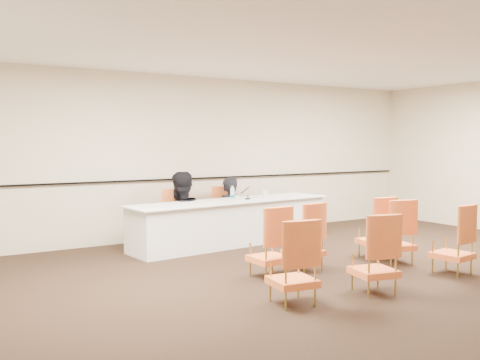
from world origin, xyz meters
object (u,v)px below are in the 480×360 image
object	(u,v)px
coffee_cup	(265,194)
panelist_main_chair	(228,212)
drinking_glass	(237,198)
aud_chair_front_left	(269,242)
aud_chair_back_mid	(374,253)
microphone	(248,192)
panelist_main	(228,221)
aud_chair_back_left	(293,261)
panelist_second_chair	(180,217)
aud_chair_front_mid	(304,236)
panel_table	(232,222)
panelist_second	(180,224)
aud_chair_front_right	(395,231)
water_bottle	(232,193)
aud_chair_back_right	(452,239)
aud_chair_extra	(376,227)

from	to	relation	value
coffee_cup	panelist_main_chair	bearing A→B (deg)	121.81
drinking_glass	aud_chair_front_left	distance (m)	2.30
aud_chair_back_mid	microphone	bearing A→B (deg)	95.15
panelist_main	aud_chair_back_left	bearing A→B (deg)	58.52
microphone	panelist_second_chair	bearing A→B (deg)	132.79
microphone	coffee_cup	size ratio (longest dim) A/B	1.83
microphone	drinking_glass	size ratio (longest dim) A/B	2.59
aud_chair_front_mid	panelist_main_chair	bearing A→B (deg)	72.59
panel_table	aud_chair_back_mid	xyz separation A→B (m)	(-0.14, -3.48, 0.09)
panel_table	aud_chair_back_mid	bearing A→B (deg)	-98.06
panel_table	panelist_second	bearing A→B (deg)	141.32
aud_chair_front_left	aud_chair_front_right	distance (m)	2.08
water_bottle	drinking_glass	xyz separation A→B (m)	(0.02, -0.12, -0.07)
aud_chair_front_right	panel_table	bearing A→B (deg)	131.03
panel_table	aud_chair_back_mid	size ratio (longest dim) A/B	4.04
water_bottle	aud_chair_back_left	xyz separation A→B (m)	(-1.24, -3.32, -0.42)
aud_chair_back_right	aud_chair_back_mid	bearing A→B (deg)	175.51
panelist_main	coffee_cup	size ratio (longest dim) A/B	11.58
panelist_main	aud_chair_back_right	world-z (taller)	panelist_main
panelist_second	aud_chair_extra	size ratio (longest dim) A/B	1.94
aud_chair_front_mid	aud_chair_extra	bearing A→B (deg)	-6.64
panelist_second	panelist_second_chair	world-z (taller)	panelist_second
panelist_second	aud_chair_back_mid	xyz separation A→B (m)	(0.62, -3.97, 0.13)
panelist_second	aud_chair_back_right	xyz separation A→B (m)	(2.21, -3.87, 0.13)
panelist_second	panel_table	bearing A→B (deg)	133.09
aud_chair_back_right	aud_chair_extra	xyz separation A→B (m)	(-0.13, 1.26, 0.00)
aud_chair_back_mid	panel_table	bearing A→B (deg)	100.49
panel_table	panelist_main	distance (m)	0.67
panelist_main	aud_chair_front_left	distance (m)	3.04
panelist_second_chair	aud_chair_front_left	distance (m)	2.74
panelist_second_chair	aud_chair_extra	xyz separation A→B (m)	(2.08, -2.61, 0.00)
panelist_second	aud_chair_front_left	xyz separation A→B (m)	(-0.02, -2.74, 0.13)
aud_chair_back_left	aud_chair_extra	distance (m)	2.81
water_bottle	aud_chair_back_left	size ratio (longest dim) A/B	0.26
microphone	aud_chair_extra	bearing A→B (deg)	-87.07
panelist_main	aud_chair_front_right	xyz separation A→B (m)	(1.00, -3.12, 0.16)
aud_chair_extra	panelist_main	bearing A→B (deg)	115.74
microphone	aud_chair_back_mid	world-z (taller)	microphone
drinking_glass	aud_chair_back_right	bearing A→B (deg)	-66.47
panelist_main	water_bottle	world-z (taller)	panelist_main
panel_table	aud_chair_back_left	world-z (taller)	aud_chair_back_left
panelist_main	aud_chair_back_mid	xyz separation A→B (m)	(-0.43, -4.08, 0.16)
panelist_second_chair	aud_chair_front_left	bearing A→B (deg)	-96.11
panelist_main_chair	coffee_cup	size ratio (longest dim) A/B	6.70
aud_chair_front_left	aud_chair_back_right	bearing A→B (deg)	-27.57
panel_table	aud_chair_front_mid	distance (m)	2.17
panel_table	microphone	distance (m)	0.61
microphone	aud_chair_back_right	xyz separation A→B (m)	(1.12, -3.36, -0.42)
drinking_glass	aud_chair_extra	bearing A→B (deg)	-57.32
drinking_glass	aud_chair_back_left	distance (m)	3.46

